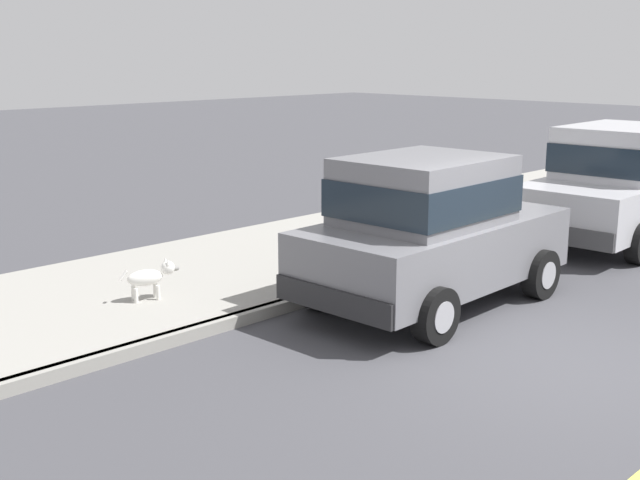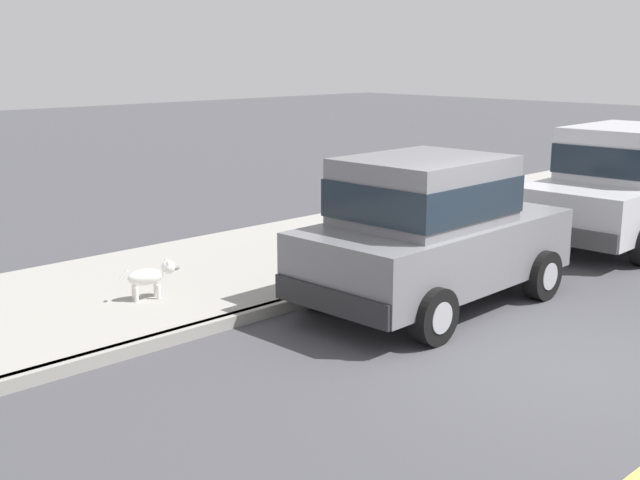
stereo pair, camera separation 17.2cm
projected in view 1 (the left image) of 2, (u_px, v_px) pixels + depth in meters
The scene contains 6 objects.
ground_plane at pixel (562, 360), 8.28m from camera, with size 80.00×80.00×0.00m, color #424247.
curb at pixel (339, 290), 10.47m from camera, with size 0.16×64.00×0.14m, color gray.
sidewalk at pixel (250, 265), 11.71m from camera, with size 3.60×64.00×0.14m, color #99968E.
car_grey_hatchback at pixel (430, 229), 9.85m from camera, with size 2.03×3.85×1.88m.
car_silver_sedan at pixel (622, 182), 13.37m from camera, with size 2.16×4.66×1.92m.
dog_white at pixel (150, 276), 9.78m from camera, with size 0.33×0.74×0.49m.
Camera 1 is at (3.75, -7.26, 3.09)m, focal length 45.14 mm.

